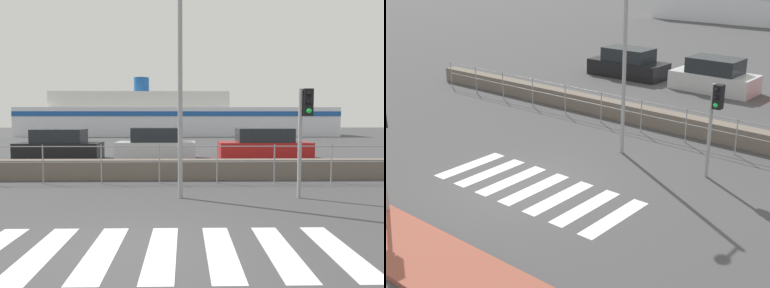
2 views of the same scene
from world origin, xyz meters
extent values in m
plane|color=#424244|center=(0.00, 0.00, 0.00)|extent=(160.00, 160.00, 0.00)
cube|color=#934C3D|center=(0.00, -4.10, 0.06)|extent=(24.00, 1.80, 0.12)
cube|color=silver|center=(-2.26, 0.00, 0.00)|extent=(0.45, 2.40, 0.01)
cube|color=silver|center=(-1.36, 0.00, 0.00)|extent=(0.45, 2.40, 0.01)
cube|color=silver|center=(-0.46, 0.00, 0.00)|extent=(0.45, 2.40, 0.01)
cube|color=silver|center=(0.44, 0.00, 0.00)|extent=(0.45, 2.40, 0.01)
cube|color=silver|center=(1.34, 0.00, 0.00)|extent=(0.45, 2.40, 0.01)
cube|color=silver|center=(2.24, 0.00, 0.00)|extent=(0.45, 2.40, 0.01)
cube|color=silver|center=(3.14, 0.00, 0.00)|extent=(0.45, 2.40, 0.01)
cube|color=#6B6056|center=(0.00, 6.87, 0.33)|extent=(23.93, 0.55, 0.65)
cylinder|color=gray|center=(0.00, 5.99, 1.16)|extent=(21.54, 0.03, 0.03)
cylinder|color=gray|center=(0.00, 5.99, 0.67)|extent=(21.54, 0.03, 0.03)
cylinder|color=gray|center=(-10.77, 5.99, 0.61)|extent=(0.04, 0.04, 1.22)
cylinder|color=gray|center=(-8.97, 5.99, 0.61)|extent=(0.04, 0.04, 1.22)
cylinder|color=gray|center=(-7.18, 5.99, 0.61)|extent=(0.04, 0.04, 1.22)
cylinder|color=gray|center=(-5.38, 5.99, 0.61)|extent=(0.04, 0.04, 1.22)
cylinder|color=gray|center=(-3.59, 5.99, 0.61)|extent=(0.04, 0.04, 1.22)
cylinder|color=gray|center=(-1.79, 5.99, 0.61)|extent=(0.04, 0.04, 1.22)
cylinder|color=gray|center=(0.00, 5.99, 0.61)|extent=(0.04, 0.04, 1.22)
cylinder|color=gray|center=(1.79, 5.99, 0.61)|extent=(0.04, 0.04, 1.22)
cylinder|color=gray|center=(3.59, 5.99, 0.61)|extent=(0.04, 0.04, 1.22)
cylinder|color=gray|center=(3.69, 3.77, 1.38)|extent=(0.10, 0.10, 2.76)
cube|color=black|center=(3.86, 3.77, 2.42)|extent=(0.24, 0.24, 0.68)
sphere|color=black|center=(3.86, 3.63, 2.63)|extent=(0.13, 0.13, 0.13)
sphere|color=black|center=(3.86, 3.63, 2.42)|extent=(0.13, 0.13, 0.13)
sphere|color=#19D84C|center=(3.86, 3.63, 2.21)|extent=(0.13, 0.13, 0.13)
cylinder|color=gray|center=(0.67, 3.83, 3.00)|extent=(0.12, 0.12, 5.99)
cube|color=black|center=(-5.47, 13.20, 0.41)|extent=(4.09, 1.75, 0.82)
cube|color=#1E2328|center=(-5.47, 13.20, 1.15)|extent=(2.45, 1.54, 0.67)
cube|color=#BCBCC1|center=(-0.65, 13.20, 0.43)|extent=(3.91, 1.79, 0.86)
cube|color=#1E2328|center=(-0.65, 13.20, 1.21)|extent=(2.35, 1.57, 0.70)
camera|label=1|loc=(0.79, -5.55, 2.01)|focal=35.00mm
camera|label=2|loc=(9.84, -9.62, 6.18)|focal=50.00mm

